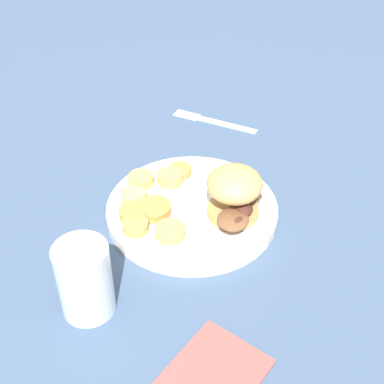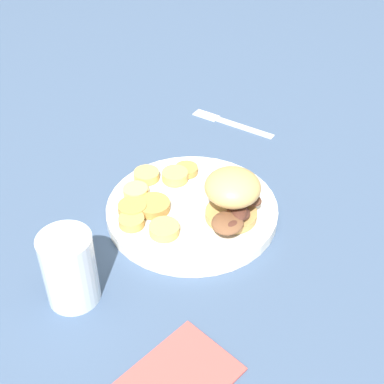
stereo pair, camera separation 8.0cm
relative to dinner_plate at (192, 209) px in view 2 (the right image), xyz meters
The scene contains 14 objects.
ground_plane 0.01m from the dinner_plate, ahead, with size 4.00×4.00×0.00m, color #3D5170.
dinner_plate is the anchor object (origin of this frame).
sandwich 0.08m from the dinner_plate, 23.81° to the left, with size 0.10×0.12×0.08m.
potato_round_0 0.08m from the dinner_plate, 69.44° to the right, with size 0.04×0.04×0.01m, color tan.
potato_round_1 0.09m from the dinner_plate, 140.52° to the right, with size 0.04×0.04×0.02m, color #DBB766.
potato_round_2 0.06m from the dinner_plate, 117.51° to the right, with size 0.05×0.05×0.01m, color #BC8942.
potato_round_3 0.08m from the dinner_plate, 149.51° to the left, with size 0.04×0.04×0.01m, color #BC8942.
potato_round_4 0.10m from the dinner_plate, 99.93° to the right, with size 0.04×0.04×0.01m, color tan.
potato_round_5 0.07m from the dinner_plate, 166.51° to the left, with size 0.04×0.04×0.02m, color tan.
potato_round_6 0.10m from the dinner_plate, 169.06° to the right, with size 0.04×0.04×0.01m, color tan.
potato_round_7 0.09m from the dinner_plate, 116.27° to the right, with size 0.04×0.04×0.01m, color #BC8942.
fork 0.28m from the dinner_plate, 127.20° to the left, with size 0.17×0.08×0.00m.
drinking_glass 0.23m from the dinner_plate, 80.30° to the right, with size 0.07×0.07×0.10m.
napkin 0.29m from the dinner_plate, 41.30° to the right, with size 0.15×0.10×0.01m, color #B24C47.
Camera 2 is at (0.50, -0.37, 0.55)m, focal length 50.00 mm.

